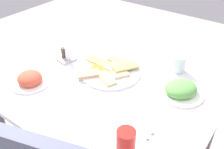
# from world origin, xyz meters

# --- Properties ---
(dining_table) EXTENTS (1.00, 0.90, 0.75)m
(dining_table) POSITION_xyz_m (0.00, 0.00, 0.66)
(dining_table) COLOR white
(dining_table) RESTS_ON ground_plane
(pide_platter) EXTENTS (0.34, 0.32, 0.03)m
(pide_platter) POSITION_xyz_m (0.07, -0.07, 0.76)
(pide_platter) COLOR white
(pide_platter) RESTS_ON dining_table
(salad_plate_greens) EXTENTS (0.22, 0.22, 0.06)m
(salad_plate_greens) POSITION_xyz_m (-0.30, -0.13, 0.77)
(salad_plate_greens) COLOR white
(salad_plate_greens) RESTS_ON dining_table
(salad_plate_rice) EXTENTS (0.19, 0.19, 0.07)m
(salad_plate_rice) POSITION_xyz_m (0.33, 0.23, 0.77)
(salad_plate_rice) COLOR white
(salad_plate_rice) RESTS_ON dining_table
(soda_can) EXTENTS (0.08, 0.08, 0.12)m
(soda_can) POSITION_xyz_m (-0.29, 0.32, 0.81)
(soda_can) COLOR red
(soda_can) RESTS_ON dining_table
(drinking_glass) EXTENTS (0.07, 0.07, 0.09)m
(drinking_glass) POSITION_xyz_m (-0.21, -0.30, 0.79)
(drinking_glass) COLOR silver
(drinking_glass) RESTS_ON dining_table
(paper_napkin) EXTENTS (0.16, 0.16, 0.00)m
(paper_napkin) POSITION_xyz_m (-0.24, 0.16, 0.75)
(paper_napkin) COLOR white
(paper_napkin) RESTS_ON dining_table
(fork) EXTENTS (0.16, 0.08, 0.00)m
(fork) POSITION_xyz_m (-0.24, 0.14, 0.75)
(fork) COLOR silver
(fork) RESTS_ON paper_napkin
(spoon) EXTENTS (0.16, 0.08, 0.00)m
(spoon) POSITION_xyz_m (-0.24, 0.18, 0.75)
(spoon) COLOR silver
(spoon) RESTS_ON paper_napkin
(condiment_caddy) EXTENTS (0.11, 0.11, 0.08)m
(condiment_caddy) POSITION_xyz_m (0.35, -0.03, 0.77)
(condiment_caddy) COLOR #B2B2B7
(condiment_caddy) RESTS_ON dining_table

